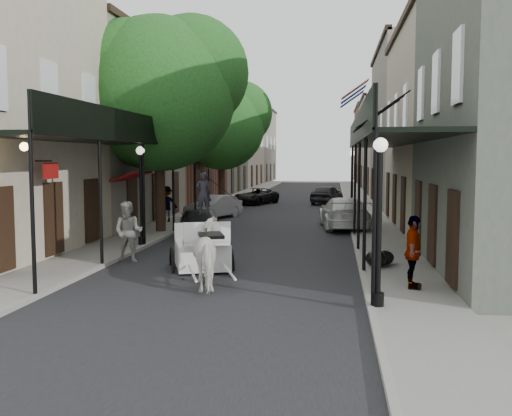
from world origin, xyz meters
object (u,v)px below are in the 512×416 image
(lamppost_right_near, at_px, (379,219))
(lamppost_right_far, at_px, (352,182))
(horse, at_px, (212,253))
(car_right_far, at_px, (327,194))
(car_left_far, at_px, (256,196))
(lamppost_left, at_px, (141,194))
(pedestrian_sidewalk_right, at_px, (413,252))
(car_right_near, at_px, (344,213))
(carriage, at_px, (200,230))
(pedestrian_walking, at_px, (128,232))
(car_left_mid, at_px, (213,207))
(car_left_near, at_px, (199,223))
(tree_far, at_px, (227,122))
(tree_near, at_px, (169,88))
(pedestrian_sidewalk_left, at_px, (166,204))

(lamppost_right_near, distance_m, lamppost_right_far, 20.00)
(horse, bearing_deg, car_right_far, -114.77)
(lamppost_right_near, xyz_separation_m, car_left_far, (-6.70, 28.89, -1.45))
(lamppost_left, bearing_deg, pedestrian_sidewalk_right, -33.75)
(car_right_near, bearing_deg, carriage, 60.66)
(horse, distance_m, pedestrian_walking, 4.68)
(pedestrian_walking, bearing_deg, horse, -44.42)
(car_left_mid, bearing_deg, car_left_near, -58.73)
(tree_far, xyz_separation_m, lamppost_right_far, (8.35, -6.18, -3.79))
(car_left_mid, relative_size, car_left_far, 0.92)
(lamppost_left, height_order, pedestrian_sidewalk_right, lamppost_left)
(horse, relative_size, car_left_far, 0.49)
(car_right_near, bearing_deg, car_left_near, 26.96)
(tree_near, xyz_separation_m, pedestrian_sidewalk_left, (-1.21, 3.42, -5.45))
(tree_far, xyz_separation_m, pedestrian_walking, (0.75, -21.18, -4.84))
(tree_far, height_order, lamppost_right_near, tree_far)
(pedestrian_walking, bearing_deg, carriage, -13.60)
(lamppost_left, height_order, lamppost_right_far, same)
(lamppost_left, xyz_separation_m, car_right_near, (7.70, 6.99, -1.29))
(pedestrian_sidewalk_left, distance_m, car_right_near, 9.04)
(tree_far, distance_m, pedestrian_sidewalk_left, 11.67)
(lamppost_right_far, height_order, pedestrian_walking, lamppost_right_far)
(car_left_near, height_order, car_right_far, car_right_far)
(pedestrian_sidewalk_right, relative_size, car_right_near, 0.35)
(tree_near, height_order, lamppost_left, tree_near)
(lamppost_right_near, distance_m, pedestrian_sidewalk_right, 2.33)
(tree_near, height_order, car_left_mid, tree_near)
(tree_far, bearing_deg, car_left_far, 58.75)
(horse, bearing_deg, car_left_near, -93.83)
(carriage, relative_size, car_left_mid, 0.76)
(car_left_mid, bearing_deg, lamppost_right_far, 33.89)
(pedestrian_sidewalk_left, relative_size, car_left_mid, 0.46)
(pedestrian_walking, height_order, pedestrian_sidewalk_right, pedestrian_walking)
(tree_near, height_order, car_right_near, tree_near)
(tree_near, xyz_separation_m, car_right_near, (7.80, 2.81, -5.73))
(lamppost_right_near, xyz_separation_m, carriage, (-5.08, 4.48, -0.88))
(car_left_far, bearing_deg, pedestrian_walking, -71.47)
(tree_near, height_order, lamppost_right_far, tree_near)
(pedestrian_walking, xyz_separation_m, pedestrian_sidewalk_right, (8.60, -3.14, 0.04))
(lamppost_right_far, relative_size, pedestrian_sidewalk_right, 2.01)
(pedestrian_walking, height_order, car_left_near, pedestrian_walking)
(horse, bearing_deg, carriage, -90.00)
(lamppost_left, xyz_separation_m, lamppost_right_far, (8.20, 12.00, 0.00))
(car_left_near, xyz_separation_m, car_left_mid, (-1.00, 7.63, 0.02))
(lamppost_left, relative_size, car_right_near, 0.71)
(lamppost_left, height_order, horse, lamppost_left)
(tree_far, bearing_deg, carriage, -81.45)
(tree_near, relative_size, lamppost_right_far, 2.60)
(lamppost_right_far, bearing_deg, car_right_far, 98.67)
(car_left_mid, distance_m, car_right_near, 8.07)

